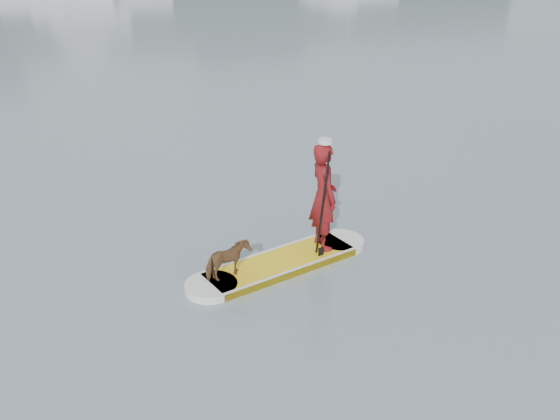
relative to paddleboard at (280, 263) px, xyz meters
name	(u,v)px	position (x,y,z in m)	size (l,w,h in m)	color
ground	(58,416)	(-3.43, -2.33, -0.06)	(140.00, 140.00, 0.00)	slate
paddleboard	(280,263)	(0.00, 0.00, 0.00)	(3.21, 1.47, 0.12)	yellow
paddler	(323,197)	(0.82, 0.23, 0.96)	(0.65, 0.43, 1.79)	maroon
white_cap	(325,141)	(0.82, 0.23, 1.89)	(0.22, 0.22, 0.07)	silver
dog	(228,261)	(-0.91, -0.25, 0.35)	(0.32, 0.69, 0.59)	#58341E
paddle	(322,218)	(0.68, -0.07, 0.74)	(0.11, 0.30, 2.00)	black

